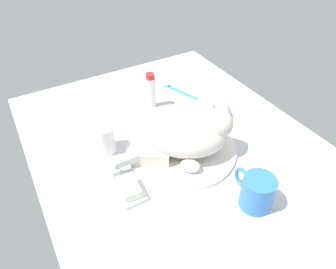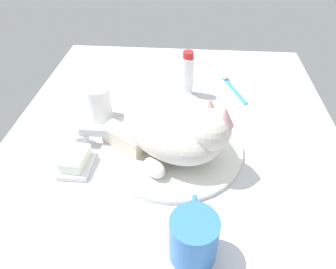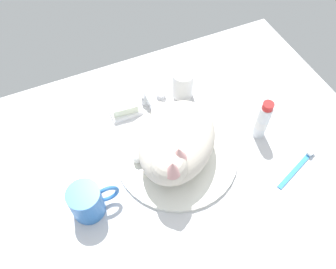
# 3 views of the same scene
# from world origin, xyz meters

# --- Properties ---
(ground_plane) EXTENTS (1.10, 0.83, 0.03)m
(ground_plane) POSITION_xyz_m (0.00, 0.00, -0.01)
(ground_plane) COLOR silver
(sink_basin) EXTENTS (0.33, 0.33, 0.01)m
(sink_basin) POSITION_xyz_m (0.00, 0.00, 0.01)
(sink_basin) COLOR silver
(sink_basin) RESTS_ON ground_plane
(faucet) EXTENTS (0.12, 0.09, 0.05)m
(faucet) POSITION_xyz_m (0.00, 0.20, 0.02)
(faucet) COLOR silver
(faucet) RESTS_ON ground_plane
(cat) EXTENTS (0.31, 0.32, 0.16)m
(cat) POSITION_xyz_m (-0.01, -0.01, 0.08)
(cat) COLOR beige
(cat) RESTS_ON sink_basin
(coffee_mug) EXTENTS (0.12, 0.08, 0.09)m
(coffee_mug) POSITION_xyz_m (-0.26, -0.05, 0.05)
(coffee_mug) COLOR #3372C6
(coffee_mug) RESTS_ON ground_plane
(rinse_cup) EXTENTS (0.06, 0.06, 0.09)m
(rinse_cup) POSITION_xyz_m (0.11, 0.20, 0.04)
(rinse_cup) COLOR white
(rinse_cup) RESTS_ON ground_plane
(soap_dish) EXTENTS (0.09, 0.06, 0.01)m
(soap_dish) POSITION_xyz_m (-0.07, 0.20, 0.01)
(soap_dish) COLOR white
(soap_dish) RESTS_ON ground_plane
(soap_bar) EXTENTS (0.08, 0.05, 0.03)m
(soap_bar) POSITION_xyz_m (-0.07, 0.20, 0.03)
(soap_bar) COLOR silver
(soap_bar) RESTS_ON soap_dish
(toothpaste_bottle) EXTENTS (0.04, 0.04, 0.13)m
(toothpaste_bottle) POSITION_xyz_m (0.24, -0.03, 0.06)
(toothpaste_bottle) COLOR white
(toothpaste_bottle) RESTS_ON ground_plane
(toothbrush) EXTENTS (0.15, 0.07, 0.02)m
(toothbrush) POSITION_xyz_m (0.28, -0.16, 0.01)
(toothbrush) COLOR #388CD8
(toothbrush) RESTS_ON ground_plane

